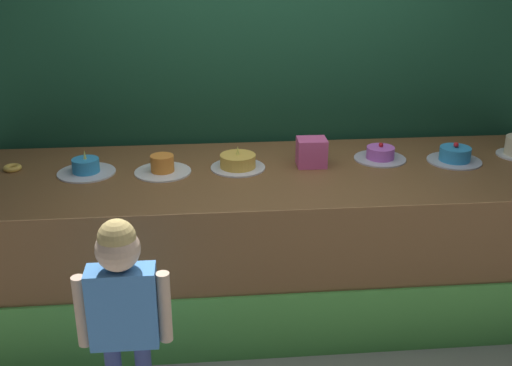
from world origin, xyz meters
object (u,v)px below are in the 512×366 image
at_px(cake_center_left, 238,162).
at_px(cake_center_right, 380,154).
at_px(child_figure, 122,300).
at_px(cake_right, 455,156).
at_px(cake_far_left, 86,168).
at_px(cake_left, 162,166).
at_px(donut, 12,168).
at_px(pink_box, 312,152).

distance_m(cake_center_left, cake_center_right, 0.93).
bearing_deg(child_figure, cake_right, 29.71).
bearing_deg(cake_right, cake_far_left, 179.94).
bearing_deg(cake_center_left, cake_left, -176.00).
distance_m(child_figure, cake_right, 2.30).
distance_m(cake_left, cake_center_right, 1.39).
bearing_deg(donut, cake_far_left, -11.54).
height_order(child_figure, cake_center_left, child_figure).
xyz_separation_m(pink_box, cake_center_left, (-0.46, -0.01, -0.05)).
xyz_separation_m(cake_left, cake_center_right, (1.38, 0.11, -0.01)).
relative_size(child_figure, cake_far_left, 3.25).
relative_size(donut, cake_center_left, 0.32).
distance_m(cake_far_left, cake_right, 2.31).
xyz_separation_m(pink_box, cake_left, (-0.92, -0.04, -0.05)).
distance_m(pink_box, cake_far_left, 1.39).
distance_m(child_figure, cake_left, 1.14).
bearing_deg(pink_box, cake_center_right, 8.61).
bearing_deg(cake_left, child_figure, -97.35).
bearing_deg(cake_left, cake_far_left, 176.29).
relative_size(child_figure, pink_box, 6.27).
relative_size(cake_far_left, cake_right, 1.02).
relative_size(cake_center_left, cake_right, 0.99).
bearing_deg(cake_center_left, donut, 176.20).
xyz_separation_m(cake_center_left, cake_right, (1.38, -0.00, 0.00)).
bearing_deg(donut, cake_center_right, -0.33).
bearing_deg(cake_right, pink_box, 179.16).
relative_size(child_figure, donut, 10.34).
relative_size(cake_left, cake_center_left, 1.02).
bearing_deg(donut, cake_left, -7.66).
distance_m(donut, cake_center_left, 1.39).
height_order(donut, cake_center_right, cake_center_right).
height_order(pink_box, cake_right, pink_box).
bearing_deg(cake_right, donut, 178.00).
distance_m(donut, cake_far_left, 0.47).
relative_size(child_figure, cake_center_right, 3.41).
relative_size(pink_box, cake_center_right, 0.54).
bearing_deg(child_figure, donut, 122.34).
bearing_deg(cake_right, cake_center_left, 179.80).
relative_size(donut, cake_right, 0.32).
height_order(child_figure, cake_center_right, child_figure).
height_order(cake_left, cake_center_left, cake_center_left).
distance_m(child_figure, cake_center_right, 1.97).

